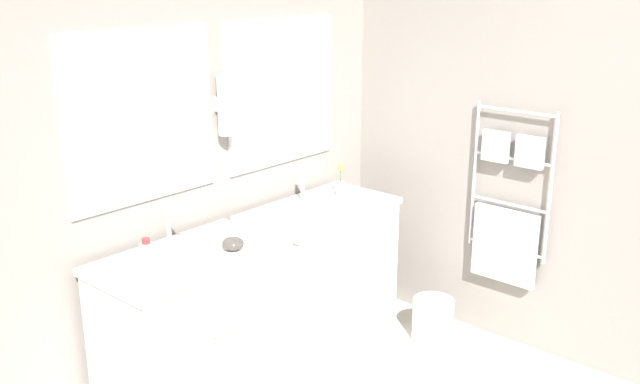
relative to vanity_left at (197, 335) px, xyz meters
The scene contains 10 objects.
wall_back 0.96m from the vanity_left, 69.04° to the left, with size 4.82×0.16×2.60m.
wall_right 2.13m from the vanity_left, 25.48° to the right, with size 0.13×4.22×2.60m.
vanity_left is the anchor object (origin of this frame).
vanity_right 0.97m from the vanity_left, ahead, with size 0.92×0.58×0.86m.
faucet_left 0.56m from the vanity_left, 90.00° to the left, with size 0.17×0.13×0.22m.
faucet_right 1.12m from the vanity_left, ahead, with size 0.17×0.13×0.22m.
toiletry_bottle 0.59m from the vanity_left, 169.72° to the right, with size 0.06×0.06×0.19m.
amenity_bowl 0.50m from the vanity_left, 25.15° to the right, with size 0.11×0.11×0.07m.
flower_vase 1.29m from the vanity_left, ahead, with size 0.04×0.04×0.21m.
waste_bin 1.53m from the vanity_left, 19.27° to the right, with size 0.25×0.25×0.27m.
Camera 1 is at (-2.11, -0.76, 2.18)m, focal length 40.00 mm.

